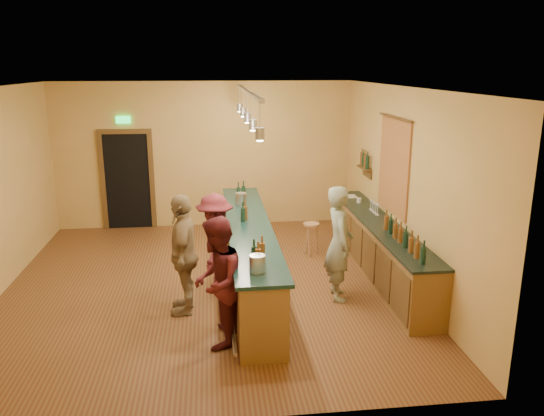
{
  "coord_description": "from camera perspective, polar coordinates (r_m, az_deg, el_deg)",
  "views": [
    {
      "loc": [
        0.12,
        -8.21,
        3.53
      ],
      "look_at": [
        1.11,
        0.2,
        1.24
      ],
      "focal_mm": 35.0,
      "sensor_mm": 36.0,
      "label": 1
    }
  ],
  "objects": [
    {
      "name": "bar_stool",
      "position": [
        10.09,
        4.23,
        -2.45
      ],
      "size": [
        0.31,
        0.31,
        0.63
      ],
      "rotation": [
        0.0,
        0.0,
        -0.4
      ],
      "color": "#A6734B",
      "rests_on": "floor"
    },
    {
      "name": "floor",
      "position": [
        8.93,
        -7.01,
        -8.25
      ],
      "size": [
        7.0,
        7.0,
        0.0
      ],
      "primitive_type": "plane",
      "color": "brown",
      "rests_on": "ground"
    },
    {
      "name": "doorway",
      "position": [
        12.06,
        -15.28,
        3.11
      ],
      "size": [
        1.15,
        0.09,
        2.48
      ],
      "color": "black",
      "rests_on": "wall_back"
    },
    {
      "name": "bottle_shelf",
      "position": [
        10.72,
        9.96,
        4.9
      ],
      "size": [
        0.17,
        0.55,
        0.54
      ],
      "color": "#4F3317",
      "rests_on": "wall_right"
    },
    {
      "name": "tasting_bar",
      "position": [
        8.73,
        -2.49,
        -4.44
      ],
      "size": [
        0.73,
        5.1,
        1.38
      ],
      "color": "brown",
      "rests_on": "floor"
    },
    {
      "name": "customer_a",
      "position": [
        6.84,
        -5.93,
        -7.98
      ],
      "size": [
        0.81,
        0.95,
        1.71
      ],
      "primitive_type": "imported",
      "rotation": [
        0.0,
        0.0,
        -1.78
      ],
      "color": "#59191E",
      "rests_on": "floor"
    },
    {
      "name": "customer_c",
      "position": [
        8.51,
        -6.12,
        -3.72
      ],
      "size": [
        0.73,
        1.1,
        1.58
      ],
      "primitive_type": "imported",
      "rotation": [
        0.0,
        0.0,
        -1.72
      ],
      "color": "#59191E",
      "rests_on": "floor"
    },
    {
      "name": "tapestry",
      "position": [
        9.3,
        12.97,
        4.35
      ],
      "size": [
        0.03,
        1.4,
        1.6
      ],
      "primitive_type": "cube",
      "color": "maroon",
      "rests_on": "wall_right"
    },
    {
      "name": "pendant_track",
      "position": [
        8.24,
        -2.67,
        11.32
      ],
      "size": [
        0.11,
        4.6,
        0.5
      ],
      "color": "silver",
      "rests_on": "ceiling"
    },
    {
      "name": "customer_b",
      "position": [
        7.78,
        -9.48,
        -4.91
      ],
      "size": [
        0.49,
        1.06,
        1.78
      ],
      "primitive_type": "imported",
      "rotation": [
        0.0,
        0.0,
        -1.62
      ],
      "color": "#997A51",
      "rests_on": "floor"
    },
    {
      "name": "back_counter",
      "position": [
        9.36,
        11.42,
        -4.13
      ],
      "size": [
        0.6,
        4.55,
        1.27
      ],
      "color": "brown",
      "rests_on": "floor"
    },
    {
      "name": "ceiling",
      "position": [
        8.21,
        -7.74,
        12.71
      ],
      "size": [
        6.5,
        7.0,
        0.02
      ],
      "primitive_type": "cube",
      "color": "silver",
      "rests_on": "wall_back"
    },
    {
      "name": "wall_right",
      "position": [
        8.99,
        13.84,
        2.31
      ],
      "size": [
        0.02,
        7.0,
        3.2
      ],
      "primitive_type": "cube",
      "color": "#B59C44",
      "rests_on": "floor"
    },
    {
      "name": "bartender",
      "position": [
        8.18,
        7.23,
        -3.78
      ],
      "size": [
        0.45,
        0.66,
        1.79
      ],
      "primitive_type": "imported",
      "rotation": [
        0.0,
        0.0,
        1.54
      ],
      "color": "gray",
      "rests_on": "floor"
    },
    {
      "name": "wall_front",
      "position": [
        5.09,
        -7.62,
        -7.3
      ],
      "size": [
        6.5,
        0.02,
        3.2
      ],
      "primitive_type": "cube",
      "color": "#B59C44",
      "rests_on": "floor"
    },
    {
      "name": "wall_back",
      "position": [
        11.86,
        -7.25,
        5.66
      ],
      "size": [
        6.5,
        0.02,
        3.2
      ],
      "primitive_type": "cube",
      "color": "#B59C44",
      "rests_on": "floor"
    }
  ]
}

